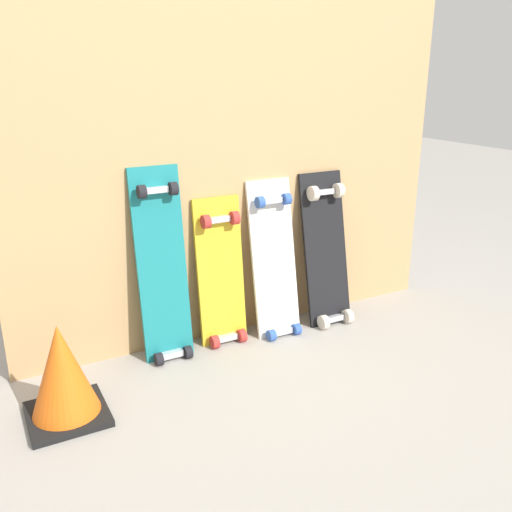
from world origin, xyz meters
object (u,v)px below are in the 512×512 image
skateboard_yellow (221,279)px  traffic_cone (62,374)px  skateboard_black (326,256)px  skateboard_white (275,267)px  skateboard_teal (163,274)px

skateboard_yellow → traffic_cone: skateboard_yellow is taller
skateboard_black → skateboard_white: bearing=177.9°
skateboard_white → traffic_cone: (-0.95, -0.25, -0.13)m
skateboard_teal → traffic_cone: skateboard_teal is taller
skateboard_teal → skateboard_black: bearing=-2.0°
skateboard_yellow → traffic_cone: 0.77m
traffic_cone → skateboard_teal: bearing=30.6°
traffic_cone → skateboard_black: bearing=11.1°
skateboard_black → traffic_cone: (-1.22, -0.24, -0.14)m
skateboard_yellow → traffic_cone: bearing=-158.6°
skateboard_teal → skateboard_black: (0.77, -0.03, -0.04)m
skateboard_teal → skateboard_yellow: (0.26, 0.01, -0.07)m
skateboard_yellow → skateboard_black: (0.51, -0.04, 0.03)m
skateboard_yellow → skateboard_black: skateboard_black is taller
skateboard_yellow → skateboard_white: skateboard_white is taller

